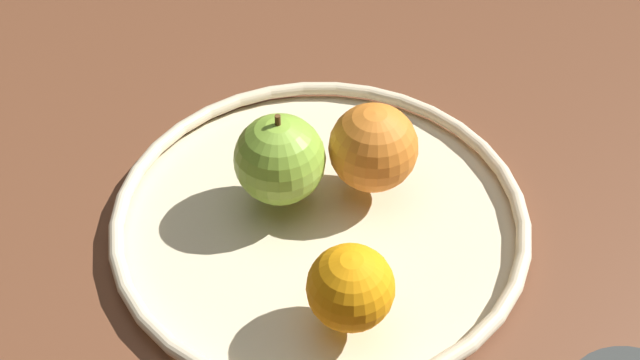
{
  "coord_description": "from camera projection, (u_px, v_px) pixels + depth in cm",
  "views": [
    {
      "loc": [
        19.39,
        -36.51,
        45.77
      ],
      "look_at": [
        0.0,
        0.0,
        4.8
      ],
      "focal_mm": 42.76,
      "sensor_mm": 36.0,
      "label": 1
    }
  ],
  "objects": [
    {
      "name": "orange_center",
      "position": [
        373.0,
        148.0,
        0.6
      ],
      "size": [
        7.14,
        7.14,
        7.14
      ],
      "primitive_type": "sphere",
      "color": "orange",
      "rests_on": "fruit_bowl"
    },
    {
      "name": "fruit_bowl",
      "position": [
        320.0,
        214.0,
        0.61
      ],
      "size": [
        33.31,
        33.31,
        1.8
      ],
      "color": "beige",
      "rests_on": "ground_plane"
    },
    {
      "name": "apple",
      "position": [
        279.0,
        160.0,
        0.59
      ],
      "size": [
        7.21,
        7.21,
        8.01
      ],
      "color": "#84B137",
      "rests_on": "fruit_bowl"
    },
    {
      "name": "orange_front_left",
      "position": [
        351.0,
        288.0,
        0.51
      ],
      "size": [
        6.04,
        6.04,
        6.04
      ],
      "primitive_type": "sphere",
      "color": "orange",
      "rests_on": "fruit_bowl"
    },
    {
      "name": "ground_plane",
      "position": [
        320.0,
        238.0,
        0.63
      ],
      "size": [
        140.91,
        140.91,
        4.0
      ],
      "primitive_type": "cube",
      "color": "brown"
    }
  ]
}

